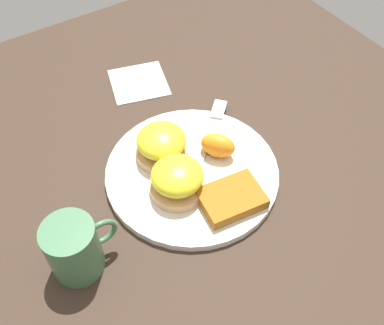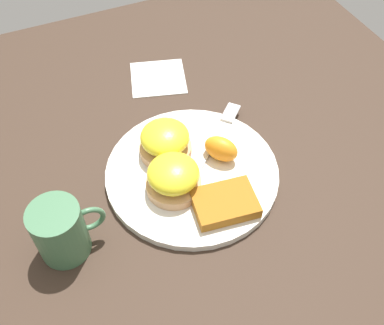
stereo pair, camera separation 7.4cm
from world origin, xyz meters
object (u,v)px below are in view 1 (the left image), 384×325
Objects in this scene: sandwich_benedict_left at (162,144)px; fork at (210,138)px; hashbrown_patty at (231,198)px; cup at (74,248)px; sandwich_benedict_right at (177,179)px; orange_wedge at (218,146)px.

fork is (0.09, -0.01, -0.03)m from sandwich_benedict_left.
hashbrown_patty is 0.92× the size of cup.
sandwich_benedict_right is 0.51× the size of fork.
orange_wedge is 0.34× the size of fork.
hashbrown_patty is 0.55× the size of fork.
cup is (-0.28, -0.06, 0.01)m from orange_wedge.
sandwich_benedict_left is 0.08m from sandwich_benedict_right.
sandwich_benedict_right is 0.09m from hashbrown_patty.
cup is (-0.25, 0.04, 0.02)m from hashbrown_patty.
cup is at bearing -171.27° from sandwich_benedict_right.
cup is (-0.20, -0.11, 0.01)m from sandwich_benedict_left.
fork is 1.68× the size of cup.
sandwich_benedict_left is 0.10m from orange_wedge.
cup is at bearing -168.68° from orange_wedge.
sandwich_benedict_right is 0.10m from orange_wedge.
sandwich_benedict_left is 1.50× the size of orange_wedge.
sandwich_benedict_left reaches higher than orange_wedge.
orange_wedge is (0.04, 0.09, 0.01)m from hashbrown_patty.
sandwich_benedict_left is at bearing 106.53° from hashbrown_patty.
fork is (0.11, 0.07, -0.03)m from sandwich_benedict_right.
sandwich_benedict_left is at bearing 172.49° from fork.
sandwich_benedict_right is at bearing -102.16° from sandwich_benedict_left.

